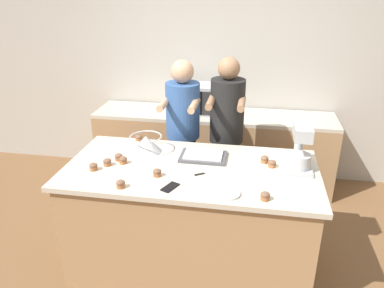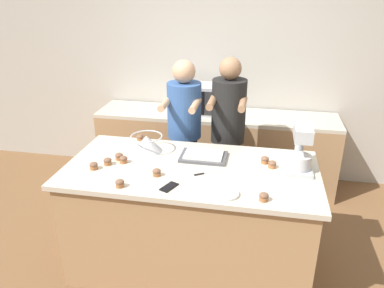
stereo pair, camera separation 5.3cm
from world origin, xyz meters
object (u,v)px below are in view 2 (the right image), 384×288
(baking_tray, at_px, (204,156))
(cupcake_0, at_px, (119,156))
(person_left, at_px, (184,138))
(stand_mixer, at_px, (301,151))
(mixing_bowl, at_px, (147,143))
(cell_phone, at_px, (169,187))
(cupcake_2, at_px, (108,161))
(cupcake_5, at_px, (123,159))
(cupcake_4, at_px, (272,164))
(cupcake_7, at_px, (120,183))
(cupcake_6, at_px, (140,138))
(cupcake_1, at_px, (157,172))
(cupcake_9, at_px, (94,166))
(knife, at_px, (206,173))
(person_right, at_px, (227,139))
(cupcake_3, at_px, (265,160))
(small_plate, at_px, (225,193))
(cupcake_8, at_px, (264,197))
(microwave_oven, at_px, (196,99))

(baking_tray, height_order, cupcake_0, cupcake_0)
(person_left, xyz_separation_m, stand_mixer, (1.05, -0.65, 0.24))
(mixing_bowl, xyz_separation_m, cell_phone, (0.34, -0.57, -0.07))
(baking_tray, height_order, cupcake_2, cupcake_2)
(stand_mixer, relative_size, cupcake_5, 5.71)
(cupcake_4, relative_size, cupcake_7, 1.00)
(cupcake_6, bearing_deg, cupcake_1, -61.57)
(cupcake_0, relative_size, cupcake_9, 1.00)
(knife, xyz_separation_m, cupcake_2, (-0.80, -0.00, 0.03))
(cupcake_9, bearing_deg, person_right, 44.58)
(cupcake_9, bearing_deg, cupcake_5, 39.07)
(cupcake_9, bearing_deg, cupcake_4, 12.05)
(mixing_bowl, height_order, cupcake_0, mixing_bowl)
(cupcake_6, xyz_separation_m, cupcake_7, (0.13, -0.85, 0.00))
(cupcake_0, height_order, cupcake_6, same)
(person_right, bearing_deg, cupcake_1, -114.77)
(cell_phone, bearing_deg, cupcake_7, -170.73)
(cupcake_3, bearing_deg, mixing_bowl, 177.61)
(cupcake_3, bearing_deg, small_plate, -115.51)
(mixing_bowl, distance_m, cupcake_8, 1.19)
(cupcake_0, height_order, cupcake_3, same)
(cell_phone, bearing_deg, knife, 49.53)
(cupcake_4, bearing_deg, cupcake_5, -173.22)
(stand_mixer, height_order, cupcake_9, stand_mixer)
(cupcake_5, bearing_deg, knife, -4.80)
(person_left, height_order, cupcake_3, person_left)
(cell_phone, distance_m, cupcake_4, 0.86)
(cupcake_4, distance_m, cupcake_7, 1.19)
(cupcake_6, distance_m, cupcake_8, 1.42)
(person_right, distance_m, small_plate, 1.14)
(cupcake_7, bearing_deg, cupcake_5, 107.05)
(baking_tray, bearing_deg, microwave_oven, 102.96)
(cupcake_5, height_order, cupcake_7, same)
(cupcake_6, height_order, cupcake_7, same)
(person_left, relative_size, cupcake_1, 25.50)
(cell_phone, bearing_deg, cupcake_3, 38.57)
(small_plate, xyz_separation_m, cupcake_5, (-0.87, 0.34, 0.02))
(cupcake_1, bearing_deg, knife, 16.45)
(cell_phone, bearing_deg, person_left, 96.49)
(mixing_bowl, xyz_separation_m, cupcake_0, (-0.18, -0.20, -0.05))
(small_plate, bearing_deg, cupcake_3, 64.49)
(person_right, distance_m, cupcake_0, 1.11)
(baking_tray, relative_size, cupcake_3, 5.92)
(cupcake_4, bearing_deg, cupcake_0, -175.81)
(cupcake_2, bearing_deg, cupcake_7, -54.52)
(cupcake_0, distance_m, cupcake_6, 0.42)
(person_right, bearing_deg, small_plate, -84.97)
(mixing_bowl, xyz_separation_m, baking_tray, (0.51, -0.04, -0.06))
(mixing_bowl, bearing_deg, microwave_oven, 81.25)
(microwave_oven, distance_m, cupcake_9, 1.77)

